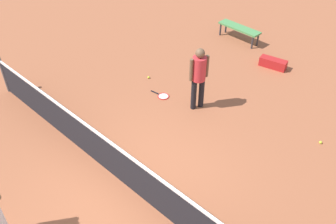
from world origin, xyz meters
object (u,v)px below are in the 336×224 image
Objects in this scene: tennis_racket_near_player at (163,96)px; courtside_bench at (239,29)px; equipment_bag at (274,63)px; player_near_side at (199,74)px; tennis_ball_midcourt at (321,142)px; tennis_ball_by_net at (149,77)px.

courtside_bench is (0.39, -4.12, 0.40)m from tennis_racket_near_player.
tennis_racket_near_player is at bearing 67.19° from equipment_bag.
courtside_bench reaches higher than equipment_bag.
player_near_side is 3.24m from tennis_ball_midcourt.
tennis_ball_by_net is (0.91, -0.36, 0.02)m from tennis_racket_near_player.
tennis_ball_midcourt is (-4.85, -0.80, 0.00)m from tennis_ball_by_net.
player_near_side is at bearing 109.57° from courtside_bench.
tennis_ball_midcourt is (-3.94, -1.16, 0.02)m from tennis_racket_near_player.
tennis_ball_by_net is 4.91m from tennis_ball_midcourt.
courtside_bench is (1.37, -3.85, -0.59)m from player_near_side.
courtside_bench is (-0.52, -3.76, 0.38)m from tennis_ball_by_net.
courtside_bench is (4.33, -2.96, 0.38)m from tennis_ball_midcourt.
tennis_ball_by_net is at bearing 52.30° from equipment_bag.
player_near_side is 25.76× the size of tennis_ball_by_net.
tennis_racket_near_player is 0.98m from tennis_ball_by_net.
tennis_ball_midcourt is (-2.96, -0.89, -0.98)m from player_near_side.
tennis_ball_midcourt is 5.25m from courtside_bench.
tennis_ball_by_net is 3.81m from courtside_bench.
tennis_ball_by_net is at bearing -2.66° from player_near_side.
courtside_bench is at bearing -22.44° from equipment_bag.
tennis_racket_near_player is at bearing 95.42° from courtside_bench.
player_near_side is 25.76× the size of tennis_ball_midcourt.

